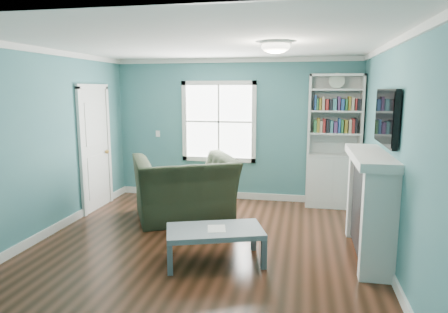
# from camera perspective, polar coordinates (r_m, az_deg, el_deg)

# --- Properties ---
(floor) EXTENTS (5.00, 5.00, 0.00)m
(floor) POSITION_cam_1_polar(r_m,az_deg,el_deg) (5.33, -3.23, -13.00)
(floor) COLOR black
(floor) RESTS_ON ground
(room_walls) EXTENTS (5.00, 5.00, 5.00)m
(room_walls) POSITION_cam_1_polar(r_m,az_deg,el_deg) (4.94, -3.40, 4.18)
(room_walls) COLOR #3A737C
(room_walls) RESTS_ON ground
(trim) EXTENTS (4.50, 5.00, 2.60)m
(trim) POSITION_cam_1_polar(r_m,az_deg,el_deg) (4.99, -3.36, 0.24)
(trim) COLOR white
(trim) RESTS_ON ground
(window) EXTENTS (1.40, 0.06, 1.50)m
(window) POSITION_cam_1_polar(r_m,az_deg,el_deg) (7.43, -0.76, 4.99)
(window) COLOR white
(window) RESTS_ON room_walls
(bookshelf) EXTENTS (0.90, 0.35, 2.31)m
(bookshelf) POSITION_cam_1_polar(r_m,az_deg,el_deg) (7.17, 15.33, 0.24)
(bookshelf) COLOR silver
(bookshelf) RESTS_ON ground
(fireplace) EXTENTS (0.44, 1.58, 1.30)m
(fireplace) POSITION_cam_1_polar(r_m,az_deg,el_deg) (5.22, 20.13, -6.68)
(fireplace) COLOR black
(fireplace) RESTS_ON ground
(tv) EXTENTS (0.06, 1.10, 0.65)m
(tv) POSITION_cam_1_polar(r_m,az_deg,el_deg) (5.06, 22.20, 5.25)
(tv) COLOR black
(tv) RESTS_ON fireplace
(door) EXTENTS (0.12, 0.98, 2.17)m
(door) POSITION_cam_1_polar(r_m,az_deg,el_deg) (7.14, -17.91, 1.29)
(door) COLOR silver
(door) RESTS_ON ground
(ceiling_fixture) EXTENTS (0.38, 0.38, 0.15)m
(ceiling_fixture) POSITION_cam_1_polar(r_m,az_deg,el_deg) (4.90, 7.41, 15.41)
(ceiling_fixture) COLOR white
(ceiling_fixture) RESTS_ON room_walls
(light_switch) EXTENTS (0.08, 0.01, 0.12)m
(light_switch) POSITION_cam_1_polar(r_m,az_deg,el_deg) (7.80, -9.42, 3.23)
(light_switch) COLOR white
(light_switch) RESTS_ON room_walls
(recliner) EXTENTS (1.80, 1.58, 1.33)m
(recliner) POSITION_cam_1_polar(r_m,az_deg,el_deg) (6.35, -5.67, -3.02)
(recliner) COLOR black
(recliner) RESTS_ON ground
(coffee_table) EXTENTS (1.27, 0.96, 0.41)m
(coffee_table) POSITION_cam_1_polar(r_m,az_deg,el_deg) (4.83, -1.33, -10.86)
(coffee_table) COLOR #4E565D
(coffee_table) RESTS_ON ground
(paper_sheet) EXTENTS (0.27, 0.31, 0.00)m
(paper_sheet) POSITION_cam_1_polar(r_m,az_deg,el_deg) (4.81, -1.07, -10.26)
(paper_sheet) COLOR white
(paper_sheet) RESTS_ON coffee_table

